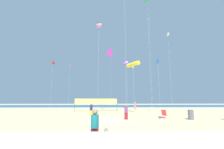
# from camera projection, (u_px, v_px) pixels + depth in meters

# --- Properties ---
(ground_plane) EXTENTS (120.00, 120.00, 0.00)m
(ground_plane) POSITION_uv_depth(u_px,v_px,m) (111.00, 120.00, 15.40)
(ground_plane) COLOR #D1BC89
(ocean_band) EXTENTS (120.00, 20.00, 0.01)m
(ocean_band) POSITION_uv_depth(u_px,v_px,m) (108.00, 106.00, 50.23)
(ocean_band) COLOR #28608C
(ocean_band) RESTS_ON ground
(boardwalk_ledge) EXTENTS (28.00, 0.44, 0.71)m
(boardwalk_ledge) POSITION_uv_depth(u_px,v_px,m) (117.00, 142.00, 6.18)
(boardwalk_ledge) COLOR beige
(boardwalk_ledge) RESTS_ON ground
(mother_figure) EXTENTS (0.37, 0.37, 1.60)m
(mother_figure) POSITION_uv_depth(u_px,v_px,m) (95.00, 125.00, 7.15)
(mother_figure) COLOR maroon
(mother_figure) RESTS_ON ground
(toddler_figure) EXTENTS (0.19, 0.19, 0.81)m
(toddler_figure) POSITION_uv_depth(u_px,v_px,m) (106.00, 135.00, 7.00)
(toddler_figure) COLOR white
(toddler_figure) RESTS_ON ground
(beachgoer_navy_shirt) EXTENTS (0.35, 0.35, 1.53)m
(beachgoer_navy_shirt) POSITION_uv_depth(u_px,v_px,m) (91.00, 109.00, 19.67)
(beachgoer_navy_shirt) COLOR gold
(beachgoer_navy_shirt) RESTS_ON ground
(beachgoer_coral_shirt) EXTENTS (0.36, 0.36, 1.57)m
(beachgoer_coral_shirt) POSITION_uv_depth(u_px,v_px,m) (135.00, 106.00, 30.68)
(beachgoer_coral_shirt) COLOR #EA7260
(beachgoer_coral_shirt) RESTS_ON ground
(beachgoer_plum_shirt) EXTENTS (0.35, 0.35, 1.52)m
(beachgoer_plum_shirt) POSITION_uv_depth(u_px,v_px,m) (126.00, 111.00, 15.98)
(beachgoer_plum_shirt) COLOR maroon
(beachgoer_plum_shirt) RESTS_ON ground
(folding_beach_chair) EXTENTS (0.52, 0.65, 0.89)m
(folding_beach_chair) POSITION_uv_depth(u_px,v_px,m) (164.00, 114.00, 17.27)
(folding_beach_chair) COLOR red
(folding_beach_chair) RESTS_ON ground
(trash_barrel) EXTENTS (0.53, 0.53, 0.99)m
(trash_barrel) POSITION_uv_depth(u_px,v_px,m) (191.00, 115.00, 15.80)
(trash_barrel) COLOR #595960
(trash_barrel) RESTS_ON ground
(volleyball_net) EXTENTS (7.44, 1.01, 2.40)m
(volleyball_net) POSITION_uv_depth(u_px,v_px,m) (96.00, 102.00, 26.88)
(volleyball_net) COLOR #4C4C51
(volleyball_net) RESTS_ON ground
(beach_handbag) EXTENTS (0.30, 0.15, 0.24)m
(beach_handbag) POSITION_uv_depth(u_px,v_px,m) (160.00, 117.00, 16.74)
(beach_handbag) COLOR #7A3872
(beach_handbag) RESTS_ON ground
(kite_white_inflatable) EXTENTS (0.67, 1.46, 16.41)m
(kite_white_inflatable) POSITION_uv_depth(u_px,v_px,m) (168.00, 35.00, 33.40)
(kite_white_inflatable) COLOR silver
(kite_white_inflatable) RESTS_ON ground
(kite_green_inflatable) EXTENTS (1.32, 1.45, 21.98)m
(kite_green_inflatable) POSITION_uv_depth(u_px,v_px,m) (147.00, 0.00, 30.46)
(kite_green_inflatable) COLOR silver
(kite_green_inflatable) RESTS_ON ground
(kite_yellow_tube) EXTENTS (1.72, 2.51, 7.55)m
(kite_yellow_tube) POSITION_uv_depth(u_px,v_px,m) (133.00, 64.00, 22.95)
(kite_yellow_tube) COLOR silver
(kite_yellow_tube) RESTS_ON ground
(kite_lime_diamond) EXTENTS (0.52, 0.53, 17.45)m
(kite_lime_diamond) POSITION_uv_depth(u_px,v_px,m) (125.00, 1.00, 22.78)
(kite_lime_diamond) COLOR silver
(kite_lime_diamond) RESTS_ON ground
(kite_violet_inflatable) EXTENTS (2.11, 1.68, 9.94)m
(kite_violet_inflatable) POSITION_uv_depth(u_px,v_px,m) (127.00, 64.00, 32.07)
(kite_violet_inflatable) COLOR silver
(kite_violet_inflatable) RESTS_ON ground
(kite_pink_inflatable) EXTENTS (1.50, 2.06, 14.85)m
(kite_pink_inflatable) POSITION_uv_depth(u_px,v_px,m) (99.00, 26.00, 25.64)
(kite_pink_inflatable) COLOR silver
(kite_pink_inflatable) RESTS_ON ground
(kite_red_inflatable) EXTENTS (0.79, 1.48, 10.38)m
(kite_red_inflatable) POSITION_uv_depth(u_px,v_px,m) (53.00, 63.00, 33.96)
(kite_red_inflatable) COLOR silver
(kite_red_inflatable) RESTS_ON ground
(kite_magenta_delta) EXTENTS (1.47, 1.62, 13.72)m
(kite_magenta_delta) POSITION_uv_depth(u_px,v_px,m) (110.00, 53.00, 35.94)
(kite_magenta_delta) COLOR silver
(kite_magenta_delta) RESTS_ON ground
(kite_blue_delta) EXTENTS (0.78, 1.37, 8.83)m
(kite_blue_delta) POSITION_uv_depth(u_px,v_px,m) (158.00, 60.00, 24.10)
(kite_blue_delta) COLOR silver
(kite_blue_delta) RESTS_ON ground
(kite_white_diamond) EXTENTS (0.49, 0.48, 21.28)m
(kite_white_diamond) POSITION_uv_depth(u_px,v_px,m) (149.00, 28.00, 36.49)
(kite_white_diamond) COLOR silver
(kite_white_diamond) RESTS_ON ground
(kite_red_diamond) EXTENTS (0.97, 0.97, 9.97)m
(kite_red_diamond) POSITION_uv_depth(u_px,v_px,m) (70.00, 65.00, 34.51)
(kite_red_diamond) COLOR silver
(kite_red_diamond) RESTS_ON ground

